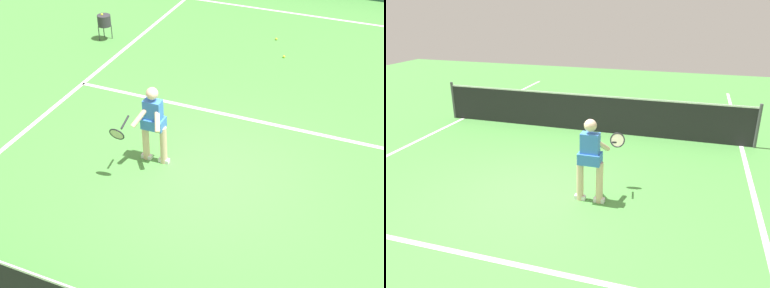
# 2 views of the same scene
# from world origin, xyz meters

# --- Properties ---
(ground_plane) EXTENTS (28.11, 28.11, 0.00)m
(ground_plane) POSITION_xyz_m (0.00, 0.00, 0.00)
(ground_plane) COLOR #4C9342
(service_line_marking) EXTENTS (8.02, 0.10, 0.01)m
(service_line_marking) POSITION_xyz_m (0.00, -2.01, 0.00)
(service_line_marking) COLOR white
(service_line_marking) RESTS_ON ground
(sideline_right_marking) EXTENTS (0.10, 19.62, 0.01)m
(sideline_right_marking) POSITION_xyz_m (4.01, 0.00, 0.00)
(sideline_right_marking) COLOR white
(sideline_right_marking) RESTS_ON ground
(court_net) EXTENTS (8.70, 0.08, 1.12)m
(court_net) POSITION_xyz_m (0.00, 3.81, 0.52)
(court_net) COLOR #4C4C51
(court_net) RESTS_ON ground
(tennis_player) EXTENTS (0.77, 0.93, 1.55)m
(tennis_player) POSITION_xyz_m (1.13, 0.05, 0.85)
(tennis_player) COLOR beige
(tennis_player) RESTS_ON ground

